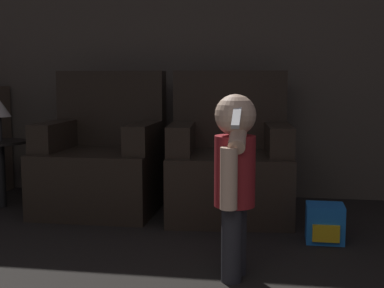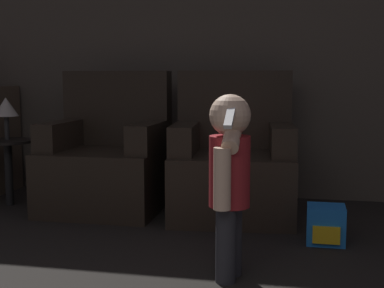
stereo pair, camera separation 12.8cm
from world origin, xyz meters
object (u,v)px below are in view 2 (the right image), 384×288
at_px(armchair_right, 233,166).
at_px(person_toddler, 229,172).
at_px(armchair_left, 107,162).
at_px(lamp, 6,108).
at_px(toy_backpack, 326,225).

bearing_deg(armchair_right, person_toddler, -89.02).
relative_size(armchair_left, lamp, 3.18).
distance_m(armchair_left, person_toddler, 1.63).
bearing_deg(person_toddler, armchair_right, -165.42).
bearing_deg(toy_backpack, lamp, 168.23).
bearing_deg(armchair_left, armchair_right, -0.50).
xyz_separation_m(toy_backpack, lamp, (-2.32, 0.48, 0.63)).
bearing_deg(lamp, armchair_right, 1.92).
relative_size(armchair_right, lamp, 3.18).
distance_m(armchair_left, armchair_right, 0.93).
height_order(armchair_right, person_toddler, armchair_right).
distance_m(armchair_right, person_toddler, 1.23).
bearing_deg(lamp, person_toddler, -32.03).
xyz_separation_m(armchair_right, lamp, (-1.70, -0.06, 0.39)).
bearing_deg(person_toddler, lamp, -114.14).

